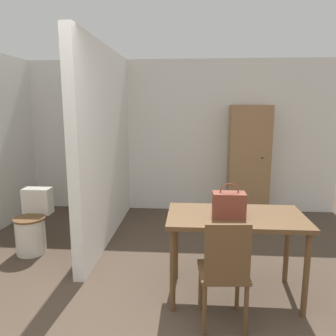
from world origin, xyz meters
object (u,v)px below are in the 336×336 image
(wooden_chair, at_px, (224,270))
(wooden_cabinet, at_px, (249,161))
(dining_table, at_px, (236,225))
(toilet, at_px, (33,226))
(handbag, at_px, (229,205))

(wooden_chair, xyz_separation_m, wooden_cabinet, (0.64, 2.84, 0.39))
(dining_table, xyz_separation_m, toilet, (-2.33, 0.81, -0.38))
(toilet, relative_size, handbag, 2.42)
(handbag, height_order, wooden_cabinet, wooden_cabinet)
(dining_table, bearing_deg, handbag, -135.74)
(wooden_chair, distance_m, wooden_cabinet, 2.94)
(wooden_chair, height_order, wooden_cabinet, wooden_cabinet)
(dining_table, height_order, toilet, dining_table)
(dining_table, distance_m, handbag, 0.23)
(wooden_chair, height_order, toilet, wooden_chair)
(wooden_chair, distance_m, handbag, 0.57)
(wooden_cabinet, bearing_deg, dining_table, -101.99)
(wooden_chair, height_order, handbag, handbag)
(toilet, bearing_deg, dining_table, -19.05)
(dining_table, distance_m, toilet, 2.50)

